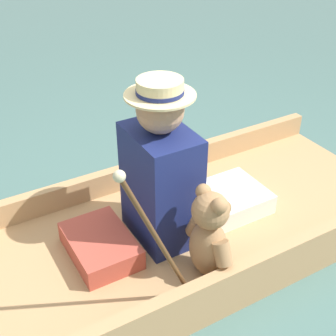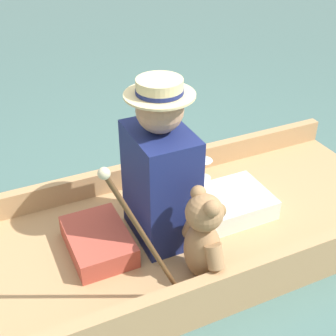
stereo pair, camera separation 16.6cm
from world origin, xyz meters
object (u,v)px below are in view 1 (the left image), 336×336
object	(u,v)px
wine_glass	(196,164)
walking_cane	(153,231)
teddy_bear	(210,236)
seated_person	(174,178)

from	to	relation	value
wine_glass	walking_cane	distance (m)	1.10
teddy_bear	walking_cane	distance (m)	0.41
teddy_bear	wine_glass	size ratio (longest dim) A/B	3.58
wine_glass	walking_cane	world-z (taller)	walking_cane
seated_person	walking_cane	size ratio (longest dim) A/B	1.11
walking_cane	teddy_bear	bearing A→B (deg)	104.63
seated_person	walking_cane	bearing A→B (deg)	-42.06
seated_person	wine_glass	xyz separation A→B (m)	(-0.34, 0.36, -0.22)
wine_glass	seated_person	bearing A→B (deg)	-46.23
seated_person	wine_glass	size ratio (longest dim) A/B	6.55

